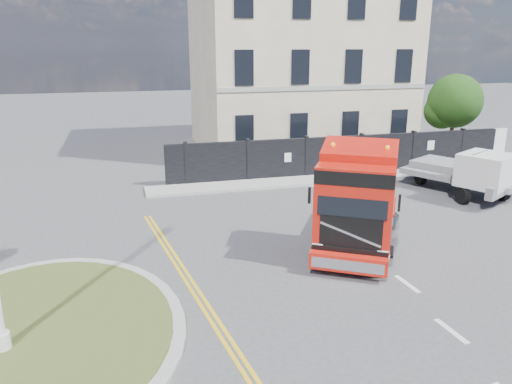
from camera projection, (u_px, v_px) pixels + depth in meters
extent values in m
plane|color=#424244|center=(286.00, 255.00, 15.93)|extent=(120.00, 120.00, 0.00)
cylinder|color=gray|center=(36.00, 336.00, 11.41)|extent=(6.80, 6.80, 0.12)
cylinder|color=#37491D|center=(36.00, 333.00, 11.39)|extent=(6.20, 6.20, 0.05)
cube|color=black|center=(343.00, 155.00, 25.46)|extent=(18.00, 0.25, 2.00)
cube|color=silver|center=(484.00, 147.00, 27.56)|extent=(2.60, 0.12, 2.00)
cube|color=beige|center=(296.00, 60.00, 31.13)|extent=(12.00, 10.00, 11.00)
cylinder|color=#382619|center=(451.00, 134.00, 30.28)|extent=(0.24, 0.24, 2.40)
sphere|color=#17320F|center=(455.00, 101.00, 29.71)|extent=(3.20, 3.20, 3.20)
sphere|color=#17320F|center=(443.00, 111.00, 30.13)|extent=(2.20, 2.20, 2.20)
cube|color=gray|center=(349.00, 178.00, 24.90)|extent=(20.00, 1.60, 0.12)
cube|color=black|center=(358.00, 223.00, 16.84)|extent=(4.77, 5.90, 0.40)
cube|color=red|center=(356.00, 201.00, 15.06)|extent=(3.09, 3.12, 2.48)
cube|color=red|center=(361.00, 162.00, 15.62)|extent=(2.31, 1.84, 1.24)
cube|color=black|center=(353.00, 201.00, 13.91)|extent=(1.69, 1.06, 0.93)
cube|color=red|center=(348.00, 263.00, 14.16)|extent=(2.05, 1.42, 0.49)
cylinder|color=black|center=(319.00, 251.00, 15.08)|extent=(0.72, 0.93, 0.92)
cylinder|color=gray|center=(319.00, 251.00, 15.08)|extent=(0.54, 0.60, 0.51)
cylinder|color=black|center=(384.00, 258.00, 14.56)|extent=(0.72, 0.93, 0.92)
cylinder|color=gray|center=(384.00, 258.00, 14.56)|extent=(0.54, 0.60, 0.51)
cylinder|color=black|center=(334.00, 218.00, 17.97)|extent=(0.72, 0.93, 0.92)
cylinder|color=gray|center=(334.00, 218.00, 17.97)|extent=(0.54, 0.60, 0.51)
cylinder|color=black|center=(388.00, 223.00, 17.45)|extent=(0.72, 0.93, 0.92)
cylinder|color=gray|center=(388.00, 223.00, 17.45)|extent=(0.54, 0.60, 0.51)
cylinder|color=black|center=(338.00, 209.00, 18.95)|extent=(0.72, 0.93, 0.92)
cylinder|color=gray|center=(338.00, 209.00, 18.95)|extent=(0.54, 0.60, 0.51)
cylinder|color=black|center=(389.00, 213.00, 18.43)|extent=(0.72, 0.93, 0.92)
cylinder|color=gray|center=(389.00, 213.00, 18.43)|extent=(0.54, 0.60, 0.51)
cube|color=slate|center=(460.00, 176.00, 22.51)|extent=(4.15, 5.34, 0.26)
cube|color=silver|center=(486.00, 170.00, 20.86)|extent=(2.64, 2.60, 1.36)
cylinder|color=black|center=(463.00, 196.00, 20.92)|extent=(0.26, 0.73, 0.73)
cylinder|color=black|center=(502.00, 192.00, 21.41)|extent=(0.26, 0.73, 0.73)
cylinder|color=black|center=(421.00, 177.00, 23.82)|extent=(0.26, 0.73, 0.73)
cylinder|color=black|center=(456.00, 174.00, 24.31)|extent=(0.26, 0.73, 0.73)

